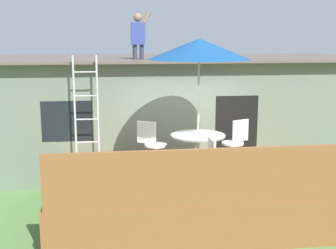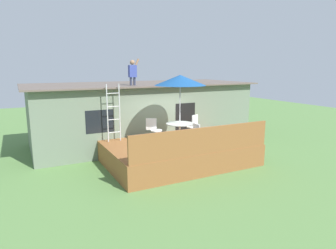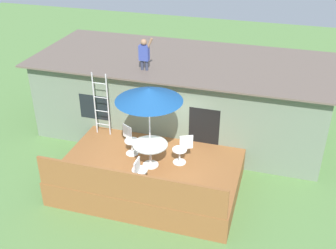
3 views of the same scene
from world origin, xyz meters
The scene contains 11 objects.
ground_plane centered at (0.00, 0.00, 0.00)m, with size 40.00×40.00×0.00m, color #567F42.
house centered at (0.00, 3.60, 1.43)m, with size 10.50×4.50×2.86m.
deck centered at (0.00, 0.00, 0.40)m, with size 5.37×3.71×0.80m, color brown.
deck_railing centered at (0.00, -1.80, 1.25)m, with size 5.27×0.08×0.90m, color brown.
patio_table centered at (0.04, -0.11, 1.39)m, with size 1.04×1.04×0.74m.
patio_umbrella centered at (0.04, -0.11, 3.15)m, with size 1.90×1.90×2.54m.
step_ladder centered at (-2.10, 1.23, 1.90)m, with size 0.52×0.04×2.20m.
person_figure centered at (-0.91, 2.24, 3.47)m, with size 0.47×0.20×1.11m.
patio_chair_left centered at (-0.79, 0.37, 1.26)m, with size 0.58×0.44×0.92m.
patio_chair_right centered at (0.90, 0.31, 1.26)m, with size 0.59×0.44×0.92m.
patio_chair_near centered at (0.04, -1.12, 1.26)m, with size 0.44×0.62×0.92m.
Camera 1 is at (-1.61, -8.23, 3.35)m, focal length 47.74 mm.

